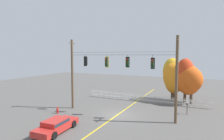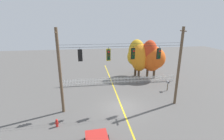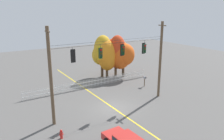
{
  "view_description": "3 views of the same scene",
  "coord_description": "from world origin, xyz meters",
  "px_view_note": "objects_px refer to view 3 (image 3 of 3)",
  "views": [
    {
      "loc": [
        8.61,
        -19.67,
        6.85
      ],
      "look_at": [
        -0.95,
        0.45,
        5.08
      ],
      "focal_mm": 30.68,
      "sensor_mm": 36.0,
      "label": 1
    },
    {
      "loc": [
        -3.46,
        -16.16,
        9.36
      ],
      "look_at": [
        -1.12,
        -0.1,
        4.45
      ],
      "focal_mm": 26.41,
      "sensor_mm": 36.0,
      "label": 2
    },
    {
      "loc": [
        -11.49,
        -18.23,
        10.1
      ],
      "look_at": [
        -0.08,
        0.13,
        4.13
      ],
      "focal_mm": 35.83,
      "sensor_mm": 36.0,
      "label": 3
    }
  ],
  "objects_px": {
    "traffic_signal_eastbound_side": "(100,53)",
    "traffic_signal_southbound_primary": "(123,50)",
    "autumn_maple_near_fence": "(102,52)",
    "roadside_mailbox": "(145,78)",
    "autumn_oak_far_east": "(116,52)",
    "autumn_maple_far_west": "(122,55)",
    "fire_hydrant": "(61,134)",
    "traffic_signal_northbound_primary": "(144,48)",
    "autumn_maple_mid": "(106,55)",
    "traffic_signal_westbound_side": "(73,56)"
  },
  "relations": [
    {
      "from": "roadside_mailbox",
      "to": "autumn_oak_far_east",
      "type": "bearing_deg",
      "value": 97.79
    },
    {
      "from": "autumn_maple_mid",
      "to": "roadside_mailbox",
      "type": "xyz_separation_m",
      "value": [
        2.41,
        -5.88,
        -2.41
      ]
    },
    {
      "from": "fire_hydrant",
      "to": "traffic_signal_southbound_primary",
      "type": "bearing_deg",
      "value": 18.78
    },
    {
      "from": "traffic_signal_westbound_side",
      "to": "autumn_maple_near_fence",
      "type": "height_order",
      "value": "traffic_signal_westbound_side"
    },
    {
      "from": "traffic_signal_northbound_primary",
      "to": "traffic_signal_southbound_primary",
      "type": "bearing_deg",
      "value": 180.0
    },
    {
      "from": "traffic_signal_westbound_side",
      "to": "autumn_maple_far_west",
      "type": "relative_size",
      "value": 0.25
    },
    {
      "from": "traffic_signal_eastbound_side",
      "to": "fire_hydrant",
      "type": "xyz_separation_m",
      "value": [
        -5.12,
        -2.61,
        -5.63
      ]
    },
    {
      "from": "traffic_signal_northbound_primary",
      "to": "autumn_maple_near_fence",
      "type": "bearing_deg",
      "value": 86.74
    },
    {
      "from": "traffic_signal_southbound_primary",
      "to": "autumn_maple_near_fence",
      "type": "relative_size",
      "value": 0.22
    },
    {
      "from": "roadside_mailbox",
      "to": "autumn_maple_near_fence",
      "type": "bearing_deg",
      "value": 111.7
    },
    {
      "from": "autumn_maple_far_west",
      "to": "fire_hydrant",
      "type": "bearing_deg",
      "value": -140.06
    },
    {
      "from": "traffic_signal_eastbound_side",
      "to": "traffic_signal_northbound_primary",
      "type": "height_order",
      "value": "same"
    },
    {
      "from": "autumn_oak_far_east",
      "to": "autumn_maple_near_fence",
      "type": "bearing_deg",
      "value": 156.77
    },
    {
      "from": "traffic_signal_northbound_primary",
      "to": "autumn_maple_near_fence",
      "type": "height_order",
      "value": "traffic_signal_northbound_primary"
    },
    {
      "from": "traffic_signal_eastbound_side",
      "to": "traffic_signal_northbound_primary",
      "type": "bearing_deg",
      "value": -0.01
    },
    {
      "from": "traffic_signal_westbound_side",
      "to": "roadside_mailbox",
      "type": "bearing_deg",
      "value": 17.37
    },
    {
      "from": "autumn_oak_far_east",
      "to": "autumn_maple_far_west",
      "type": "relative_size",
      "value": 1.16
    },
    {
      "from": "traffic_signal_westbound_side",
      "to": "roadside_mailbox",
      "type": "relative_size",
      "value": 0.97
    },
    {
      "from": "autumn_maple_mid",
      "to": "roadside_mailbox",
      "type": "distance_m",
      "value": 6.79
    },
    {
      "from": "traffic_signal_westbound_side",
      "to": "traffic_signal_northbound_primary",
      "type": "relative_size",
      "value": 0.93
    },
    {
      "from": "traffic_signal_eastbound_side",
      "to": "autumn_maple_mid",
      "type": "height_order",
      "value": "traffic_signal_eastbound_side"
    },
    {
      "from": "traffic_signal_westbound_side",
      "to": "autumn_maple_mid",
      "type": "distance_m",
      "value": 13.3
    },
    {
      "from": "traffic_signal_northbound_primary",
      "to": "autumn_maple_far_west",
      "type": "distance_m",
      "value": 9.69
    },
    {
      "from": "traffic_signal_eastbound_side",
      "to": "traffic_signal_southbound_primary",
      "type": "relative_size",
      "value": 1.06
    },
    {
      "from": "fire_hydrant",
      "to": "autumn_oak_far_east",
      "type": "bearing_deg",
      "value": 43.07
    },
    {
      "from": "traffic_signal_westbound_side",
      "to": "autumn_maple_near_fence",
      "type": "relative_size",
      "value": 0.21
    },
    {
      "from": "traffic_signal_northbound_primary",
      "to": "autumn_maple_mid",
      "type": "distance_m",
      "value": 9.77
    },
    {
      "from": "autumn_oak_far_east",
      "to": "fire_hydrant",
      "type": "xyz_separation_m",
      "value": [
        -12.92,
        -12.07,
        -3.41
      ]
    },
    {
      "from": "autumn_maple_mid",
      "to": "autumn_maple_far_west",
      "type": "bearing_deg",
      "value": -15.41
    },
    {
      "from": "autumn_maple_near_fence",
      "to": "roadside_mailbox",
      "type": "bearing_deg",
      "value": -68.3
    },
    {
      "from": "autumn_maple_far_west",
      "to": "traffic_signal_southbound_primary",
      "type": "bearing_deg",
      "value": -124.04
    },
    {
      "from": "autumn_oak_far_east",
      "to": "fire_hydrant",
      "type": "relative_size",
      "value": 8.11
    },
    {
      "from": "traffic_signal_eastbound_side",
      "to": "roadside_mailbox",
      "type": "height_order",
      "value": "traffic_signal_eastbound_side"
    },
    {
      "from": "autumn_maple_near_fence",
      "to": "autumn_oak_far_east",
      "type": "distance_m",
      "value": 2.03
    },
    {
      "from": "autumn_maple_mid",
      "to": "autumn_oak_far_east",
      "type": "relative_size",
      "value": 0.9
    },
    {
      "from": "traffic_signal_westbound_side",
      "to": "fire_hydrant",
      "type": "height_order",
      "value": "traffic_signal_westbound_side"
    },
    {
      "from": "autumn_maple_near_fence",
      "to": "autumn_maple_far_west",
      "type": "xyz_separation_m",
      "value": [
        2.57,
        -1.47,
        -0.51
      ]
    },
    {
      "from": "traffic_signal_eastbound_side",
      "to": "autumn_maple_near_fence",
      "type": "distance_m",
      "value": 12.04
    },
    {
      "from": "traffic_signal_eastbound_side",
      "to": "traffic_signal_southbound_primary",
      "type": "height_order",
      "value": "same"
    },
    {
      "from": "autumn_maple_near_fence",
      "to": "autumn_oak_far_east",
      "type": "relative_size",
      "value": 1.01
    },
    {
      "from": "traffic_signal_westbound_side",
      "to": "fire_hydrant",
      "type": "distance_m",
      "value": 6.67
    },
    {
      "from": "traffic_signal_southbound_primary",
      "to": "roadside_mailbox",
      "type": "bearing_deg",
      "value": 30.44
    },
    {
      "from": "traffic_signal_northbound_primary",
      "to": "autumn_maple_mid",
      "type": "xyz_separation_m",
      "value": [
        0.85,
        9.43,
        -2.41
      ]
    },
    {
      "from": "traffic_signal_eastbound_side",
      "to": "fire_hydrant",
      "type": "distance_m",
      "value": 8.05
    },
    {
      "from": "fire_hydrant",
      "to": "roadside_mailbox",
      "type": "height_order",
      "value": "roadside_mailbox"
    },
    {
      "from": "traffic_signal_westbound_side",
      "to": "autumn_oak_far_east",
      "type": "distance_m",
      "value": 14.41
    },
    {
      "from": "traffic_signal_northbound_primary",
      "to": "autumn_maple_mid",
      "type": "bearing_deg",
      "value": 84.87
    },
    {
      "from": "traffic_signal_westbound_side",
      "to": "autumn_maple_near_fence",
      "type": "bearing_deg",
      "value": 49.61
    },
    {
      "from": "traffic_signal_southbound_primary",
      "to": "autumn_maple_near_fence",
      "type": "bearing_deg",
      "value": 71.79
    },
    {
      "from": "autumn_maple_far_west",
      "to": "traffic_signal_westbound_side",
      "type": "bearing_deg",
      "value": -142.08
    }
  ]
}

